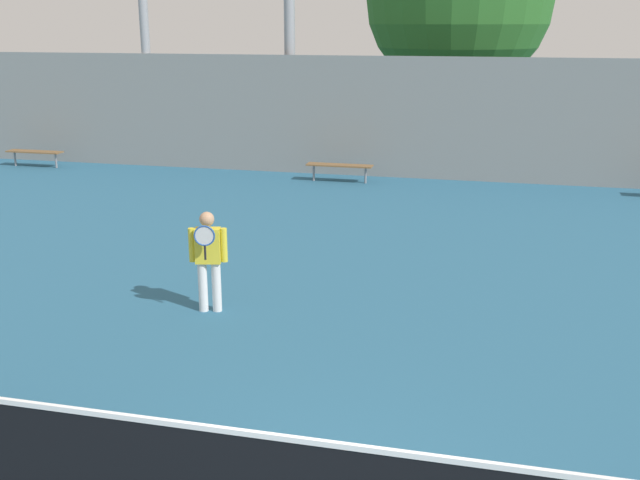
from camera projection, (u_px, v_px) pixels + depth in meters
The scene contains 5 objects.
tennis_player at pixel (208, 256), 11.24m from camera, with size 0.57×0.46×1.57m.
bench_courtside_far at pixel (339, 166), 20.68m from camera, with size 1.84×0.40×0.49m.
bench_adjacent_court at pixel (35, 152), 22.85m from camera, with size 1.77×0.40×0.49m.
back_fence at pixel (455, 120), 20.61m from camera, with size 33.90×0.06×3.38m.
tree_green_tall at pixel (459, 0), 24.21m from camera, with size 6.01×6.01×8.00m.
Camera 1 is at (1.31, -5.12, 4.26)m, focal length 42.00 mm.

